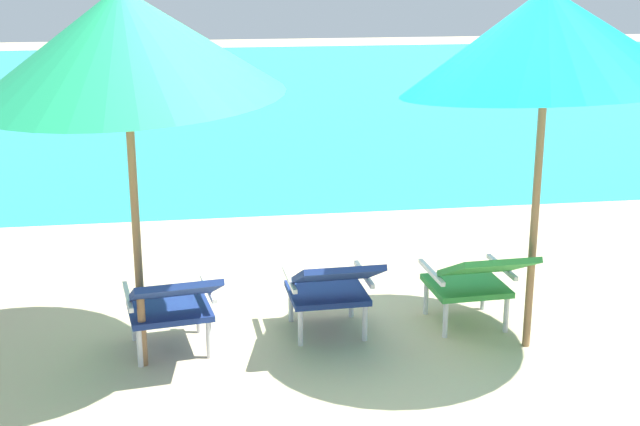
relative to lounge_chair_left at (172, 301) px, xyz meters
The scene contains 7 objects.
ground_plane 4.13m from the lounge_chair_left, 75.17° to the left, with size 40.00×40.00×0.00m, color #CCB78E.
ocean_band 12.25m from the lounge_chair_left, 85.07° to the left, with size 40.00×18.00×0.01m, color #28B2B7.
lounge_chair_left is the anchor object (origin of this frame).
lounge_chair_center 1.06m from the lounge_chair_left, ahead, with size 0.57×0.89×0.68m.
lounge_chair_right 2.05m from the lounge_chair_left, ahead, with size 0.57×0.90×0.68m.
beach_umbrella_left 1.63m from the lounge_chair_left, 166.27° to the right, with size 2.60×2.60×2.40m.
beach_umbrella_right 2.83m from the lounge_chair_left, ahead, with size 2.56×2.57×2.40m.
Camera 1 is at (-0.92, -5.20, 2.47)m, focal length 49.02 mm.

